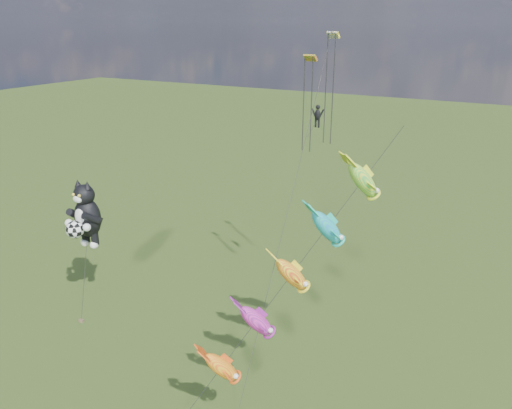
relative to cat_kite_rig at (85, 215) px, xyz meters
The scene contains 4 objects.
ground 10.59m from the cat_kite_rig, 41.97° to the right, with size 300.00×300.00×0.00m, color #1E340D.
cat_kite_rig is the anchor object (origin of this frame).
fish_windsock_rig 21.85m from the cat_kite_rig, 11.15° to the right, with size 10.26×12.39×18.90m.
parafoil_rig 21.51m from the cat_kite_rig, 26.45° to the left, with size 2.25×17.48×24.28m.
Camera 1 is at (27.76, -24.12, 24.54)m, focal length 35.00 mm.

